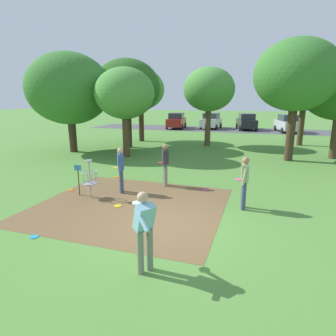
# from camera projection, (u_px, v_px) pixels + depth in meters

# --- Properties ---
(ground_plane) EXTENTS (160.00, 160.00, 0.00)m
(ground_plane) POSITION_uv_depth(u_px,v_px,m) (166.00, 226.00, 8.02)
(ground_plane) COLOR #518438
(dirt_tee_pad) EXTENTS (6.10, 5.55, 0.01)m
(dirt_tee_pad) POSITION_uv_depth(u_px,v_px,m) (131.00, 205.00, 9.57)
(dirt_tee_pad) COLOR brown
(dirt_tee_pad) RESTS_ON ground
(disc_golf_basket) EXTENTS (0.98, 0.58, 1.39)m
(disc_golf_basket) POSITION_uv_depth(u_px,v_px,m) (89.00, 177.00, 10.14)
(disc_golf_basket) COLOR #9E9EA3
(disc_golf_basket) RESTS_ON ground
(player_foreground_watching) EXTENTS (0.45, 0.49, 1.71)m
(player_foreground_watching) POSITION_uv_depth(u_px,v_px,m) (165.00, 163.00, 11.50)
(player_foreground_watching) COLOR slate
(player_foreground_watching) RESTS_ON ground
(player_throwing) EXTENTS (0.75, 1.00, 1.71)m
(player_throwing) POSITION_uv_depth(u_px,v_px,m) (144.00, 227.00, 5.69)
(player_throwing) COLOR slate
(player_throwing) RESTS_ON ground
(player_waiting_left) EXTENTS (0.45, 0.48, 1.71)m
(player_waiting_left) POSITION_uv_depth(u_px,v_px,m) (121.00, 168.00, 10.67)
(player_waiting_left) COLOR #384260
(player_waiting_left) RESTS_ON ground
(player_waiting_right) EXTENTS (0.42, 0.48, 1.71)m
(player_waiting_right) POSITION_uv_depth(u_px,v_px,m) (244.00, 180.00, 9.05)
(player_waiting_right) COLOR #384260
(player_waiting_right) RESTS_ON ground
(frisbee_near_basket) EXTENTS (0.22, 0.22, 0.02)m
(frisbee_near_basket) POSITION_uv_depth(u_px,v_px,m) (205.00, 190.00, 11.12)
(frisbee_near_basket) COLOR #E53D99
(frisbee_near_basket) RESTS_ON ground
(frisbee_by_tee) EXTENTS (0.25, 0.25, 0.02)m
(frisbee_by_tee) POSITION_uv_depth(u_px,v_px,m) (116.00, 177.00, 12.97)
(frisbee_by_tee) COLOR orange
(frisbee_by_tee) RESTS_ON ground
(frisbee_mid_grass) EXTENTS (0.21, 0.21, 0.02)m
(frisbee_mid_grass) POSITION_uv_depth(u_px,v_px,m) (34.00, 237.00, 7.35)
(frisbee_mid_grass) COLOR #1E93DB
(frisbee_mid_grass) RESTS_ON ground
(frisbee_far_left) EXTENTS (0.24, 0.24, 0.02)m
(frisbee_far_left) POSITION_uv_depth(u_px,v_px,m) (71.00, 190.00, 11.12)
(frisbee_far_left) COLOR orange
(frisbee_far_left) RESTS_ON ground
(frisbee_far_right) EXTENTS (0.25, 0.25, 0.02)m
(frisbee_far_right) POSITION_uv_depth(u_px,v_px,m) (118.00, 206.00, 9.48)
(frisbee_far_right) COLOR gold
(frisbee_far_right) RESTS_ON ground
(tree_near_left) EXTENTS (3.86, 3.86, 5.85)m
(tree_near_left) POSITION_uv_depth(u_px,v_px,m) (141.00, 90.00, 23.14)
(tree_near_left) COLOR #422D1E
(tree_near_left) RESTS_ON ground
(tree_near_right) EXTENTS (4.64, 4.64, 6.20)m
(tree_near_right) POSITION_uv_depth(u_px,v_px,m) (127.00, 88.00, 20.04)
(tree_near_right) COLOR #422D1E
(tree_near_right) RESTS_ON ground
(tree_mid_left) EXTENTS (5.34, 5.34, 6.37)m
(tree_mid_left) POSITION_uv_depth(u_px,v_px,m) (69.00, 89.00, 18.30)
(tree_mid_left) COLOR #422D1E
(tree_mid_left) RESTS_ON ground
(tree_mid_center) EXTENTS (4.54, 4.54, 6.64)m
(tree_mid_center) POSITION_uv_depth(u_px,v_px,m) (296.00, 76.00, 15.40)
(tree_mid_center) COLOR #422D1E
(tree_mid_center) RESTS_ON ground
(tree_mid_right) EXTENTS (3.62, 3.62, 5.68)m
(tree_mid_right) POSITION_uv_depth(u_px,v_px,m) (305.00, 90.00, 20.92)
(tree_mid_right) COLOR #4C3823
(tree_mid_right) RESTS_ON ground
(tree_far_left) EXTENTS (3.50, 3.50, 5.27)m
(tree_far_left) POSITION_uv_depth(u_px,v_px,m) (125.00, 94.00, 16.70)
(tree_far_left) COLOR #4C3823
(tree_far_left) RESTS_ON ground
(tree_far_center) EXTENTS (3.73, 3.73, 5.72)m
(tree_far_center) POSITION_uv_depth(u_px,v_px,m) (209.00, 90.00, 20.74)
(tree_far_center) COLOR brown
(tree_far_center) RESTS_ON ground
(parking_lot_strip) EXTENTS (36.00, 6.00, 0.01)m
(parking_lot_strip) POSITION_uv_depth(u_px,v_px,m) (241.00, 130.00, 32.41)
(parking_lot_strip) COLOR #4C4C51
(parking_lot_strip) RESTS_ON ground
(parked_car_leftmost) EXTENTS (2.36, 4.39, 1.84)m
(parked_car_leftmost) POSITION_uv_depth(u_px,v_px,m) (176.00, 121.00, 34.13)
(parked_car_leftmost) COLOR maroon
(parked_car_leftmost) RESTS_ON ground
(parked_car_center_left) EXTENTS (2.14, 4.29, 1.84)m
(parked_car_center_left) POSITION_uv_depth(u_px,v_px,m) (211.00, 121.00, 33.92)
(parked_car_center_left) COLOR silver
(parked_car_center_left) RESTS_ON ground
(parked_car_center_right) EXTENTS (2.66, 4.49, 1.84)m
(parked_car_center_right) POSITION_uv_depth(u_px,v_px,m) (247.00, 122.00, 32.75)
(parked_car_center_right) COLOR black
(parked_car_center_right) RESTS_ON ground
(parked_car_rightmost) EXTENTS (2.74, 4.51, 1.84)m
(parked_car_rightmost) POSITION_uv_depth(u_px,v_px,m) (288.00, 123.00, 30.30)
(parked_car_rightmost) COLOR #B2B7BC
(parked_car_rightmost) RESTS_ON ground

